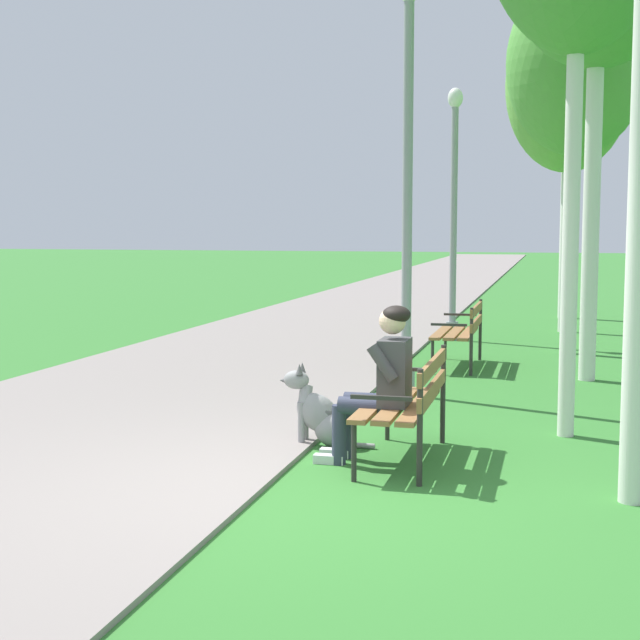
{
  "coord_description": "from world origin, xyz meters",
  "views": [
    {
      "loc": [
        1.71,
        -6.16,
        1.86
      ],
      "look_at": [
        -0.63,
        3.08,
        0.9
      ],
      "focal_mm": 52.65,
      "sensor_mm": 36.0,
      "label": 1
    }
  ],
  "objects_px": {
    "park_bench_near": "(410,398)",
    "birch_tree_sixth": "(570,59)",
    "dog_grey": "(323,416)",
    "birch_tree_fifth": "(569,85)",
    "lamp_post_near": "(408,181)",
    "park_bench_mid": "(462,328)",
    "birch_tree_fourth": "(577,64)",
    "lamp_post_mid": "(454,211)",
    "person_seated_on_near_bench": "(381,378)"
  },
  "relations": [
    {
      "from": "park_bench_near",
      "to": "person_seated_on_near_bench",
      "type": "distance_m",
      "value": 0.3
    },
    {
      "from": "birch_tree_fifth",
      "to": "lamp_post_near",
      "type": "bearing_deg",
      "value": -103.97
    },
    {
      "from": "park_bench_mid",
      "to": "lamp_post_mid",
      "type": "relative_size",
      "value": 0.37
    },
    {
      "from": "lamp_post_mid",
      "to": "park_bench_mid",
      "type": "bearing_deg",
      "value": -81.25
    },
    {
      "from": "person_seated_on_near_bench",
      "to": "birch_tree_sixth",
      "type": "xyz_separation_m",
      "value": [
        1.44,
        12.4,
        4.45
      ]
    },
    {
      "from": "dog_grey",
      "to": "lamp_post_near",
      "type": "distance_m",
      "value": 3.31
    },
    {
      "from": "park_bench_mid",
      "to": "dog_grey",
      "type": "relative_size",
      "value": 1.81
    },
    {
      "from": "birch_tree_fifth",
      "to": "birch_tree_sixth",
      "type": "xyz_separation_m",
      "value": [
        0.02,
        2.57,
        0.87
      ]
    },
    {
      "from": "park_bench_near",
      "to": "lamp_post_mid",
      "type": "relative_size",
      "value": 0.37
    },
    {
      "from": "birch_tree_fourth",
      "to": "birch_tree_fifth",
      "type": "bearing_deg",
      "value": 91.83
    },
    {
      "from": "lamp_post_mid",
      "to": "birch_tree_sixth",
      "type": "height_order",
      "value": "birch_tree_sixth"
    },
    {
      "from": "person_seated_on_near_bench",
      "to": "dog_grey",
      "type": "bearing_deg",
      "value": 141.77
    },
    {
      "from": "park_bench_mid",
      "to": "person_seated_on_near_bench",
      "type": "distance_m",
      "value": 5.24
    },
    {
      "from": "park_bench_mid",
      "to": "lamp_post_near",
      "type": "height_order",
      "value": "lamp_post_near"
    },
    {
      "from": "park_bench_mid",
      "to": "birch_tree_fourth",
      "type": "height_order",
      "value": "birch_tree_fourth"
    },
    {
      "from": "lamp_post_near",
      "to": "lamp_post_mid",
      "type": "bearing_deg",
      "value": 90.62
    },
    {
      "from": "park_bench_near",
      "to": "lamp_post_near",
      "type": "xyz_separation_m",
      "value": [
        -0.49,
        2.88,
        1.83
      ]
    },
    {
      "from": "lamp_post_near",
      "to": "park_bench_mid",
      "type": "bearing_deg",
      "value": 79.95
    },
    {
      "from": "lamp_post_mid",
      "to": "birch_tree_fifth",
      "type": "relative_size",
      "value": 0.7
    },
    {
      "from": "lamp_post_near",
      "to": "birch_tree_fourth",
      "type": "distance_m",
      "value": 4.67
    },
    {
      "from": "park_bench_mid",
      "to": "person_seated_on_near_bench",
      "type": "bearing_deg",
      "value": -91.24
    },
    {
      "from": "dog_grey",
      "to": "lamp_post_near",
      "type": "relative_size",
      "value": 0.18
    },
    {
      "from": "park_bench_mid",
      "to": "lamp_post_near",
      "type": "distance_m",
      "value": 2.9
    },
    {
      "from": "dog_grey",
      "to": "birch_tree_fifth",
      "type": "xyz_separation_m",
      "value": [
        1.99,
        9.38,
        4.0
      ]
    },
    {
      "from": "lamp_post_near",
      "to": "birch_tree_sixth",
      "type": "relative_size",
      "value": 0.67
    },
    {
      "from": "park_bench_mid",
      "to": "lamp_post_mid",
      "type": "bearing_deg",
      "value": 98.75
    },
    {
      "from": "park_bench_near",
      "to": "park_bench_mid",
      "type": "bearing_deg",
      "value": 91.06
    },
    {
      "from": "park_bench_near",
      "to": "dog_grey",
      "type": "height_order",
      "value": "park_bench_near"
    },
    {
      "from": "park_bench_near",
      "to": "birch_tree_sixth",
      "type": "distance_m",
      "value": 13.17
    },
    {
      "from": "dog_grey",
      "to": "birch_tree_fifth",
      "type": "distance_m",
      "value": 10.39
    },
    {
      "from": "person_seated_on_near_bench",
      "to": "dog_grey",
      "type": "xyz_separation_m",
      "value": [
        -0.58,
        0.45,
        -0.42
      ]
    },
    {
      "from": "birch_tree_fourth",
      "to": "birch_tree_sixth",
      "type": "height_order",
      "value": "birch_tree_sixth"
    },
    {
      "from": "park_bench_near",
      "to": "birch_tree_fifth",
      "type": "bearing_deg",
      "value": 82.9
    },
    {
      "from": "park_bench_near",
      "to": "birch_tree_fourth",
      "type": "bearing_deg",
      "value": 79.17
    },
    {
      "from": "lamp_post_mid",
      "to": "birch_tree_fourth",
      "type": "height_order",
      "value": "birch_tree_fourth"
    },
    {
      "from": "person_seated_on_near_bench",
      "to": "park_bench_mid",
      "type": "bearing_deg",
      "value": 88.76
    },
    {
      "from": "dog_grey",
      "to": "birch_tree_sixth",
      "type": "height_order",
      "value": "birch_tree_sixth"
    },
    {
      "from": "person_seated_on_near_bench",
      "to": "lamp_post_mid",
      "type": "xyz_separation_m",
      "value": [
        -0.34,
        8.15,
        1.41
      ]
    },
    {
      "from": "birch_tree_fifth",
      "to": "park_bench_mid",
      "type": "bearing_deg",
      "value": -105.82
    },
    {
      "from": "lamp_post_near",
      "to": "birch_tree_fifth",
      "type": "relative_size",
      "value": 0.78
    },
    {
      "from": "person_seated_on_near_bench",
      "to": "birch_tree_sixth",
      "type": "relative_size",
      "value": 0.18
    },
    {
      "from": "birch_tree_fifth",
      "to": "birch_tree_sixth",
      "type": "bearing_deg",
      "value": 89.56
    },
    {
      "from": "park_bench_near",
      "to": "birch_tree_sixth",
      "type": "bearing_deg",
      "value": 84.28
    },
    {
      "from": "lamp_post_near",
      "to": "person_seated_on_near_bench",
      "type": "bearing_deg",
      "value": -84.68
    },
    {
      "from": "person_seated_on_near_bench",
      "to": "lamp_post_near",
      "type": "height_order",
      "value": "lamp_post_near"
    },
    {
      "from": "dog_grey",
      "to": "lamp_post_mid",
      "type": "height_order",
      "value": "lamp_post_mid"
    },
    {
      "from": "park_bench_near",
      "to": "person_seated_on_near_bench",
      "type": "bearing_deg",
      "value": -148.0
    },
    {
      "from": "park_bench_mid",
      "to": "birch_tree_fourth",
      "type": "distance_m",
      "value": 4.24
    },
    {
      "from": "park_bench_near",
      "to": "dog_grey",
      "type": "distance_m",
      "value": 0.88
    },
    {
      "from": "person_seated_on_near_bench",
      "to": "lamp_post_near",
      "type": "distance_m",
      "value": 3.45
    }
  ]
}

